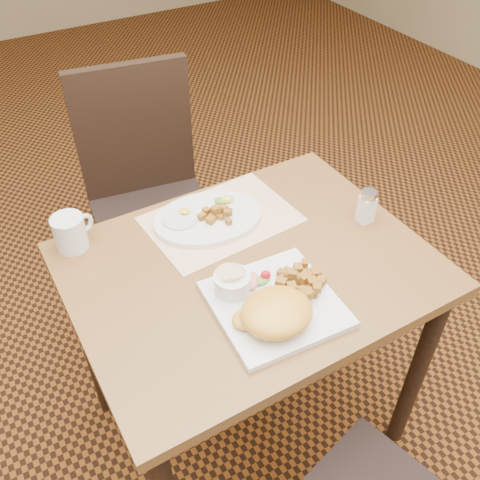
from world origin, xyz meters
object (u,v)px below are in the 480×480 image
at_px(coffee_mug, 71,232).
at_px(salt_shaker, 367,206).
at_px(plate_oval, 208,218).
at_px(plate_square, 275,304).
at_px(chair_far, 148,189).
at_px(table, 250,293).

bearing_deg(coffee_mug, salt_shaker, -22.47).
bearing_deg(plate_oval, plate_square, -91.67).
xyz_separation_m(plate_oval, coffee_mug, (-0.35, 0.09, 0.04)).
relative_size(chair_far, plate_square, 3.46).
bearing_deg(plate_oval, coffee_mug, 166.10).
xyz_separation_m(plate_square, salt_shaker, (0.39, 0.14, 0.04)).
bearing_deg(salt_shaker, plate_square, -159.96).
bearing_deg(coffee_mug, chair_far, 49.65).
relative_size(table, salt_shaker, 9.00).
distance_m(plate_oval, salt_shaker, 0.44).
relative_size(plate_square, salt_shaker, 2.80).
xyz_separation_m(plate_square, coffee_mug, (-0.34, 0.44, 0.04)).
bearing_deg(plate_oval, chair_far, 89.30).
xyz_separation_m(plate_square, plate_oval, (0.01, 0.36, 0.00)).
bearing_deg(table, plate_square, -99.02).
bearing_deg(plate_square, plate_oval, 88.33).
xyz_separation_m(plate_oval, salt_shaker, (0.38, -0.22, 0.04)).
bearing_deg(plate_oval, table, -86.10).
xyz_separation_m(table, plate_square, (-0.02, -0.15, 0.12)).
relative_size(table, chair_far, 0.93).
bearing_deg(plate_square, salt_shaker, 20.04).
bearing_deg(chair_far, coffee_mug, 58.30).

